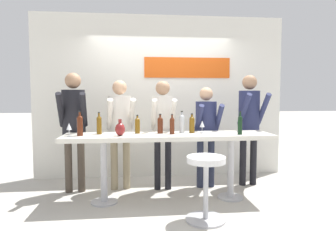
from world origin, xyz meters
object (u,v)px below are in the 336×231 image
wine_bottle_1 (182,123)px  decorative_vase (120,129)px  wine_bottle_5 (80,124)px  wine_bottle_7 (240,124)px  tasting_table (169,143)px  person_center (206,126)px  wine_bottle_0 (160,124)px  wine_bottle_4 (172,125)px  person_far_left (74,118)px  wine_bottle_6 (192,124)px  bar_stool (206,178)px  wine_bottle_2 (137,125)px  wine_glass_1 (69,127)px  wine_glass_0 (202,124)px  person_center_left (163,122)px  person_center_right (249,117)px  wine_bottle_3 (99,124)px  person_left (120,122)px

wine_bottle_1 → decorative_vase: bearing=-166.8°
wine_bottle_5 → wine_bottle_7: wine_bottle_5 is taller
tasting_table → wine_bottle_7: 1.01m
person_center → wine_bottle_0: bearing=-153.6°
decorative_vase → wine_bottle_4: bearing=7.8°
person_far_left → wine_bottle_6: person_far_left is taller
bar_stool → wine_bottle_2: 1.27m
wine_bottle_0 → wine_bottle_7: bearing=-11.9°
bar_stool → person_far_left: 2.20m
wine_glass_1 → tasting_table: bearing=3.7°
wine_glass_0 → wine_bottle_2: bearing=175.3°
wine_bottle_1 → wine_glass_1: wine_bottle_1 is taller
person_center_left → person_center: size_ratio=1.06×
person_far_left → wine_glass_1: size_ratio=10.17×
person_center_left → wine_glass_0: size_ratio=9.53×
person_far_left → wine_glass_0: (1.85, -0.46, -0.07)m
wine_bottle_0 → wine_bottle_1: (0.31, 0.02, 0.01)m
person_center_right → decorative_vase: person_center_right is taller
bar_stool → decorative_vase: size_ratio=3.46×
wine_bottle_7 → decorative_vase: wine_bottle_7 is taller
wine_glass_0 → wine_glass_1: bearing=-175.7°
wine_bottle_1 → wine_bottle_4: bearing=-145.5°
tasting_table → wine_bottle_4: bearing=3.5°
person_center_right → wine_bottle_3: bearing=-173.1°
wine_glass_1 → decorative_vase: decorative_vase is taller
person_far_left → wine_bottle_7: (2.34, -0.65, -0.05)m
wine_bottle_3 → person_left: bearing=62.0°
tasting_table → wine_bottle_7: size_ratio=8.94×
bar_stool → wine_bottle_5: size_ratio=2.31×
wine_glass_1 → wine_bottle_0: bearing=8.3°
person_center_right → wine_glass_0: 1.03m
wine_bottle_7 → wine_glass_0: 0.52m
wine_bottle_1 → wine_bottle_7: wine_bottle_7 is taller
person_center → wine_bottle_3: (-1.60, -0.44, 0.09)m
wine_bottle_4 → wine_glass_1: (-1.36, -0.09, -0.00)m
wine_bottle_4 → decorative_vase: wine_bottle_4 is taller
wine_bottle_7 → wine_glass_1: wine_bottle_7 is taller
person_center_left → wine_bottle_4: 0.49m
bar_stool → wine_glass_1: (-1.67, 0.62, 0.55)m
person_left → wine_bottle_1: 1.01m
wine_bottle_0 → wine_bottle_5: wine_bottle_5 is taller
wine_bottle_4 → wine_glass_0: wine_bottle_4 is taller
wine_bottle_6 → wine_glass_0: (0.14, -0.05, -0.00)m
person_center_right → wine_bottle_6: 1.13m
decorative_vase → person_center: bearing=25.6°
decorative_vase → person_center_right: bearing=18.1°
wine_bottle_1 → wine_bottle_4: (-0.15, -0.11, -0.02)m
wine_bottle_2 → wine_glass_0: 0.91m
person_center_right → wine_bottle_3: size_ratio=5.86×
person_left → wine_bottle_1: bearing=-36.3°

